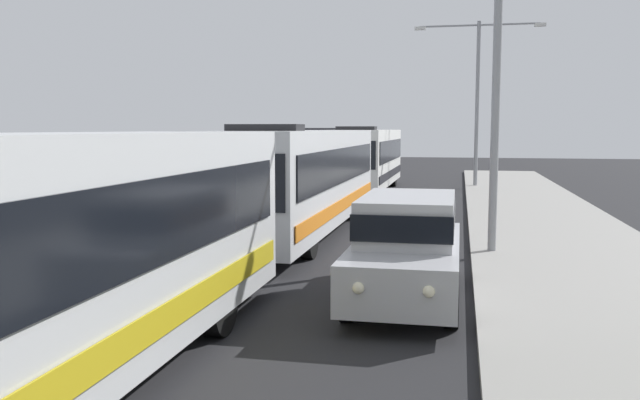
{
  "coord_description": "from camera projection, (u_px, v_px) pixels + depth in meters",
  "views": [
    {
      "loc": [
        3.3,
        6.61,
        3.1
      ],
      "look_at": [
        0.38,
        20.41,
        1.58
      ],
      "focal_mm": 37.17,
      "sensor_mm": 36.0,
      "label": 1
    }
  ],
  "objects": [
    {
      "name": "bus_lead",
      "position": [
        9.0,
        264.0,
        6.92
      ],
      "size": [
        2.58,
        11.6,
        3.21
      ],
      "color": "silver",
      "rests_on": "ground_plane"
    },
    {
      "name": "bus_second_in_line",
      "position": [
        301.0,
        177.0,
        19.61
      ],
      "size": [
        2.58,
        12.34,
        3.21
      ],
      "color": "silver",
      "rests_on": "ground_plane"
    },
    {
      "name": "bus_middle",
      "position": [
        366.0,
        157.0,
        32.95
      ],
      "size": [
        2.58,
        10.54,
        3.21
      ],
      "color": "silver",
      "rests_on": "ground_plane"
    },
    {
      "name": "white_suv",
      "position": [
        407.0,
        244.0,
        11.96
      ],
      "size": [
        1.86,
        5.07,
        1.9
      ],
      "color": "#B7B7BC",
      "rests_on": "ground_plane"
    },
    {
      "name": "box_truck_oncoming",
      "position": [
        328.0,
        152.0,
        40.33
      ],
      "size": [
        2.35,
        8.29,
        3.15
      ],
      "color": "white",
      "rests_on": "ground_plane"
    },
    {
      "name": "streetlamp_mid",
      "position": [
        497.0,
        49.0,
        15.62
      ],
      "size": [
        6.51,
        0.28,
        7.73
      ],
      "color": "gray",
      "rests_on": "sidewalk"
    },
    {
      "name": "streetlamp_far",
      "position": [
        478.0,
        85.0,
        34.21
      ],
      "size": [
        6.55,
        0.28,
        8.44
      ],
      "color": "gray",
      "rests_on": "sidewalk"
    }
  ]
}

